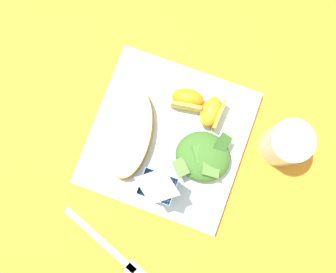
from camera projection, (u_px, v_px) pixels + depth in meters
name	position (u px, v px, depth m)	size (l,w,h in m)	color
ground	(168.00, 138.00, 0.74)	(3.00, 3.00, 0.00)	orange
white_plate	(168.00, 138.00, 0.73)	(0.28, 0.28, 0.02)	silver
cheesy_pizza_bread	(131.00, 134.00, 0.70)	(0.11, 0.18, 0.04)	#B77F42
green_salad_pile	(203.00, 156.00, 0.70)	(0.10, 0.10, 0.05)	#3D7028
milk_carton	(158.00, 187.00, 0.65)	(0.06, 0.05, 0.11)	#23569E
orange_wedge_front	(212.00, 112.00, 0.71)	(0.04, 0.06, 0.04)	orange
orange_wedge_middle	(187.00, 99.00, 0.71)	(0.06, 0.05, 0.04)	orange
metal_fork	(110.00, 249.00, 0.71)	(0.18, 0.08, 0.01)	silver
drinking_clear_cup	(285.00, 144.00, 0.69)	(0.08, 0.08, 0.09)	silver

